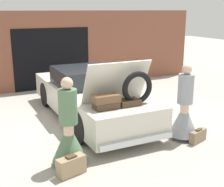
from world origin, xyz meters
TOP-DOWN VIEW (x-y plane):
  - ground_plane at (0.00, 0.00)m, footprint 40.00×40.00m
  - garage_wall_back at (0.00, 3.64)m, footprint 12.00×0.14m
  - car at (0.00, -0.00)m, footprint 1.80×5.02m
  - person_left at (-1.36, -2.31)m, footprint 0.66×0.66m
  - person_right at (1.36, -2.26)m, footprint 0.66×0.66m
  - suitcase_beside_left_person at (-1.46, -2.70)m, footprint 0.56×0.33m
  - suitcase_beside_right_person at (1.51, -2.59)m, footprint 0.51×0.28m

SIDE VIEW (x-z plane):
  - ground_plane at x=0.00m, z-range 0.00..0.00m
  - suitcase_beside_right_person at x=1.51m, z-range -0.01..0.29m
  - suitcase_beside_left_person at x=-1.46m, z-range -0.01..0.35m
  - person_left at x=-1.36m, z-range -0.25..1.44m
  - car at x=0.00m, z-range -0.29..1.50m
  - person_right at x=1.36m, z-range -0.25..1.46m
  - garage_wall_back at x=0.00m, z-range -0.01..2.79m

